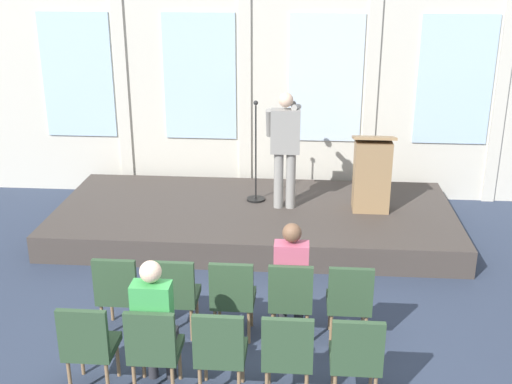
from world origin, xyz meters
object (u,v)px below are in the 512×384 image
at_px(chair_r0_c2, 233,294).
at_px(chair_r1_c2, 220,349).
at_px(chair_r1_c1, 154,346).
at_px(chair_r0_c0, 119,290).
at_px(chair_r1_c3, 288,352).
at_px(mic_stand, 256,179).
at_px(chair_r0_c1, 175,292).
at_px(audience_r0_c3, 291,275).
at_px(audience_r1_c1, 154,320).
at_px(chair_r0_c3, 291,296).
at_px(chair_r1_c0, 88,343).
at_px(chair_r1_c4, 356,355).
at_px(chair_r0_c4, 349,298).
at_px(lectern, 372,174).
at_px(speaker, 285,142).

height_order(chair_r0_c2, chair_r1_c2, same).
xyz_separation_m(chair_r1_c1, chair_r1_c2, (0.62, 0.00, 0.00)).
relative_size(chair_r0_c0, chair_r1_c3, 1.00).
relative_size(mic_stand, chair_r1_c3, 1.65).
relative_size(chair_r0_c1, chair_r0_c2, 1.00).
xyz_separation_m(audience_r0_c3, audience_r1_c1, (-1.23, -1.01, 0.01)).
height_order(chair_r0_c3, chair_r1_c3, same).
xyz_separation_m(chair_r1_c0, chair_r1_c1, (0.62, 0.00, 0.00)).
distance_m(chair_r0_c2, chair_r1_c4, 1.59).
relative_size(chair_r0_c3, chair_r0_c4, 1.00).
relative_size(chair_r0_c0, chair_r0_c1, 1.00).
distance_m(chair_r1_c2, chair_r1_c4, 1.23).
bearing_deg(chair_r1_c0, audience_r0_c3, 30.63).
relative_size(audience_r0_c3, chair_r1_c0, 1.43).
height_order(mic_stand, audience_r0_c3, mic_stand).
bearing_deg(audience_r0_c3, chair_r1_c1, -138.39).
height_order(chair_r0_c4, audience_r1_c1, audience_r1_c1).
bearing_deg(audience_r0_c3, chair_r1_c4, -60.62).
bearing_deg(chair_r1_c2, audience_r1_c1, 172.70).
bearing_deg(chair_r1_c1, chair_r0_c4, 28.75).
distance_m(chair_r0_c1, audience_r1_c1, 0.96).
distance_m(chair_r1_c1, chair_r1_c3, 1.23).
relative_size(chair_r1_c0, audience_r1_c1, 0.69).
distance_m(lectern, chair_r0_c3, 3.19).
bearing_deg(chair_r1_c2, chair_r0_c1, 121.28).
height_order(chair_r0_c0, chair_r0_c3, same).
distance_m(mic_stand, audience_r0_c3, 3.20).
bearing_deg(chair_r1_c0, chair_r1_c3, 0.00).
bearing_deg(chair_r1_c1, chair_r0_c2, 58.72).
height_order(lectern, chair_r0_c1, lectern).
xyz_separation_m(mic_stand, chair_r1_c0, (-1.23, -4.23, -0.18)).
bearing_deg(audience_r1_c1, chair_r0_c4, 26.84).
height_order(chair_r0_c4, chair_r1_c2, same).
relative_size(chair_r0_c3, chair_r1_c3, 1.00).
bearing_deg(chair_r1_c3, lectern, 74.61).
relative_size(chair_r0_c3, chair_r1_c4, 1.00).
distance_m(mic_stand, chair_r0_c1, 3.28).
bearing_deg(chair_r0_c3, chair_r1_c3, -90.00).
xyz_separation_m(chair_r0_c0, chair_r0_c2, (1.23, 0.00, 0.00)).
bearing_deg(chair_r0_c4, chair_r1_c2, -140.55).
xyz_separation_m(audience_r0_c3, chair_r0_c4, (0.62, -0.08, -0.21)).
relative_size(chair_r0_c2, chair_r1_c4, 1.00).
relative_size(chair_r0_c4, chair_r1_c1, 1.00).
distance_m(lectern, chair_r0_c2, 3.45).
bearing_deg(chair_r1_c3, speaker, 92.52).
bearing_deg(chair_r0_c3, chair_r1_c2, -121.28).
bearing_deg(speaker, audience_r0_c3, -86.52).
bearing_deg(audience_r1_c1, chair_r1_c1, -90.00).
xyz_separation_m(chair_r0_c2, chair_r0_c3, (0.62, 0.00, 0.00)).
bearing_deg(audience_r1_c1, chair_r1_c0, -172.70).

